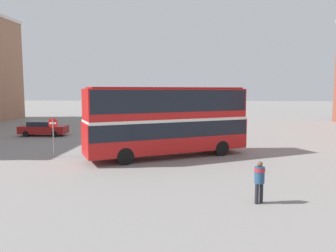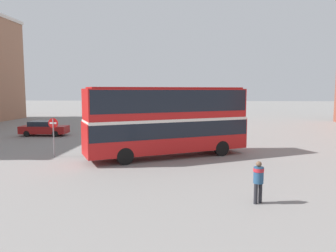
{
  "view_description": "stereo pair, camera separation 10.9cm",
  "coord_description": "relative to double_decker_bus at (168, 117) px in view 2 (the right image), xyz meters",
  "views": [
    {
      "loc": [
        3.53,
        -21.67,
        4.59
      ],
      "look_at": [
        1.96,
        0.52,
        2.16
      ],
      "focal_mm": 35.0,
      "sensor_mm": 36.0,
      "label": 1
    },
    {
      "loc": [
        3.64,
        -21.66,
        4.59
      ],
      "look_at": [
        1.96,
        0.52,
        2.16
      ],
      "focal_mm": 35.0,
      "sensor_mm": 36.0,
      "label": 2
    }
  ],
  "objects": [
    {
      "name": "ground_plane",
      "position": [
        -1.96,
        -0.52,
        -2.75
      ],
      "size": [
        240.0,
        240.0,
        0.0
      ],
      "primitive_type": "plane",
      "color": "gray"
    },
    {
      "name": "double_decker_bus",
      "position": [
        0.0,
        0.0,
        0.0
      ],
      "size": [
        11.15,
        7.45,
        4.79
      ],
      "rotation": [
        0.0,
        0.0,
        0.48
      ],
      "color": "red",
      "rests_on": "ground_plane"
    },
    {
      "name": "pedestrian_foreground",
      "position": [
        4.36,
        -9.0,
        -1.68
      ],
      "size": [
        0.6,
        0.6,
        1.74
      ],
      "rotation": [
        0.0,
        0.0,
        2.22
      ],
      "color": "#232328",
      "rests_on": "ground_plane"
    },
    {
      "name": "parked_car_kerb_near",
      "position": [
        -13.33,
        9.64,
        -1.99
      ],
      "size": [
        4.7,
        2.06,
        1.48
      ],
      "rotation": [
        0.0,
        0.0,
        0.05
      ],
      "color": "maroon",
      "rests_on": "ground_plane"
    },
    {
      "name": "parked_car_kerb_far",
      "position": [
        -0.22,
        9.41,
        -2.03
      ],
      "size": [
        4.71,
        1.85,
        1.4
      ],
      "rotation": [
        0.0,
        0.0,
        -0.01
      ],
      "color": "black",
      "rests_on": "ground_plane"
    },
    {
      "name": "no_entry_sign",
      "position": [
        -7.83,
        -0.61,
        -0.91
      ],
      "size": [
        0.68,
        0.08,
        2.7
      ],
      "color": "gray",
      "rests_on": "ground_plane"
    }
  ]
}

